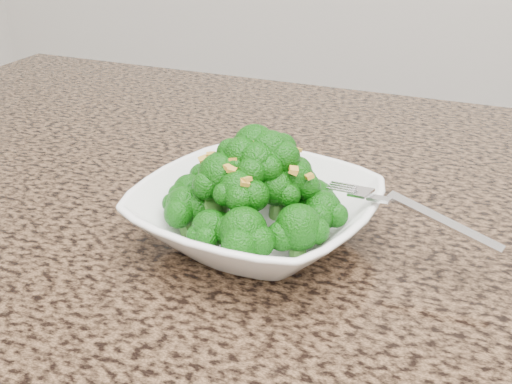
% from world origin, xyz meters
% --- Properties ---
extents(granite_counter, '(1.64, 1.04, 0.03)m').
position_xyz_m(granite_counter, '(0.00, 0.30, 0.89)').
color(granite_counter, brown).
rests_on(granite_counter, cabinet).
extents(bowl, '(0.24, 0.24, 0.05)m').
position_xyz_m(bowl, '(-0.15, 0.32, 0.93)').
color(bowl, white).
rests_on(bowl, granite_counter).
extents(broccoli_pile, '(0.19, 0.19, 0.07)m').
position_xyz_m(broccoli_pile, '(-0.15, 0.32, 0.99)').
color(broccoli_pile, '#0F580A').
rests_on(broccoli_pile, bowl).
extents(garlic_topping, '(0.11, 0.11, 0.01)m').
position_xyz_m(garlic_topping, '(-0.15, 0.32, 1.03)').
color(garlic_topping, gold).
rests_on(garlic_topping, broccoli_pile).
extents(fork, '(0.17, 0.06, 0.01)m').
position_xyz_m(fork, '(-0.04, 0.33, 0.96)').
color(fork, silver).
rests_on(fork, bowl).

